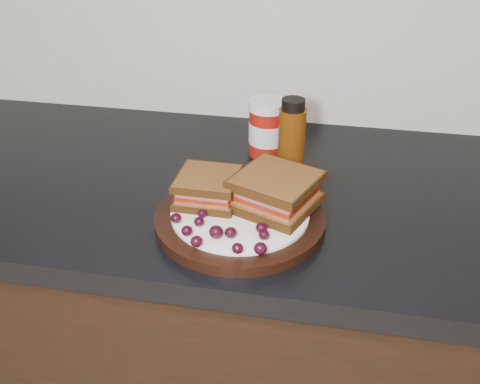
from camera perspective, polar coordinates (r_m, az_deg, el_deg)
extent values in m
cube|color=black|center=(1.34, -8.97, -15.75)|extent=(3.96, 0.58, 0.86)
cube|color=black|center=(1.06, -10.93, 1.15)|extent=(3.98, 0.60, 0.04)
cylinder|color=black|center=(0.88, 0.00, -2.84)|extent=(0.28, 0.28, 0.02)
ellipsoid|color=black|center=(0.85, -6.85, -2.77)|extent=(0.02, 0.02, 0.02)
ellipsoid|color=black|center=(0.83, -4.39, -3.18)|extent=(0.02, 0.02, 0.02)
ellipsoid|color=black|center=(0.82, -5.69, -4.14)|extent=(0.02, 0.02, 0.02)
ellipsoid|color=black|center=(0.79, -4.66, -5.26)|extent=(0.02, 0.02, 0.02)
ellipsoid|color=black|center=(0.81, -2.58, -4.28)|extent=(0.02, 0.02, 0.02)
ellipsoid|color=black|center=(0.81, -1.01, -4.36)|extent=(0.02, 0.02, 0.02)
ellipsoid|color=black|center=(0.78, -0.27, -6.02)|extent=(0.02, 0.02, 0.02)
ellipsoid|color=black|center=(0.77, 2.19, -6.04)|extent=(0.02, 0.02, 0.02)
ellipsoid|color=black|center=(0.80, 2.57, -4.59)|extent=(0.02, 0.02, 0.02)
ellipsoid|color=black|center=(0.82, 2.29, -3.85)|extent=(0.02, 0.02, 0.02)
ellipsoid|color=black|center=(0.83, 4.70, -3.56)|extent=(0.02, 0.02, 0.02)
ellipsoid|color=black|center=(0.83, 4.66, -3.44)|extent=(0.02, 0.02, 0.02)
ellipsoid|color=black|center=(0.84, 5.59, -2.71)|extent=(0.02, 0.02, 0.02)
ellipsoid|color=black|center=(0.87, 6.04, -1.55)|extent=(0.02, 0.02, 0.01)
ellipsoid|color=black|center=(0.89, 5.34, -0.59)|extent=(0.02, 0.02, 0.02)
ellipsoid|color=black|center=(0.89, 2.80, -0.66)|extent=(0.02, 0.02, 0.02)
ellipsoid|color=black|center=(0.92, -3.21, 0.31)|extent=(0.02, 0.02, 0.02)
ellipsoid|color=black|center=(0.90, -3.34, -0.19)|extent=(0.02, 0.02, 0.02)
ellipsoid|color=black|center=(0.89, -5.73, -0.67)|extent=(0.02, 0.02, 0.02)
ellipsoid|color=black|center=(0.88, -5.25, -1.02)|extent=(0.02, 0.02, 0.02)
ellipsoid|color=black|center=(0.85, -4.05, -2.28)|extent=(0.02, 0.02, 0.01)
ellipsoid|color=black|center=(0.90, -1.94, -0.13)|extent=(0.02, 0.02, 0.02)
ellipsoid|color=black|center=(0.89, -3.13, -0.59)|extent=(0.02, 0.02, 0.02)
ellipsoid|color=black|center=(0.90, -5.07, -0.47)|extent=(0.02, 0.02, 0.02)
cylinder|color=maroon|center=(1.08, 2.95, 6.86)|extent=(0.09, 0.09, 0.12)
cylinder|color=#4F2607|center=(1.01, 5.52, 5.99)|extent=(0.07, 0.07, 0.15)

